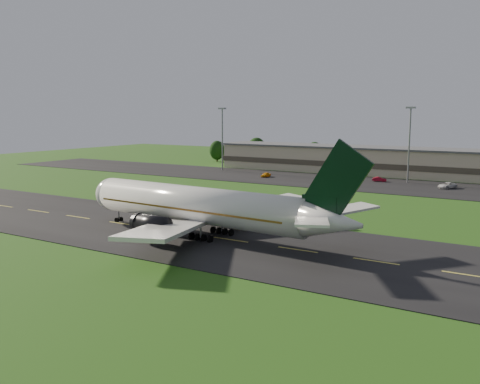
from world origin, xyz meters
The scene contains 10 objects.
ground centered at (0.00, 0.00, 0.00)m, with size 360.00×360.00×0.00m, color #224C13.
taxiway centered at (0.00, 0.00, 0.05)m, with size 220.00×30.00×0.10m, color black.
apron centered at (0.00, 72.00, 0.05)m, with size 260.00×30.00×0.10m, color black.
airliner centered at (-5.48, -0.05, 4.66)m, with size 51.30×42.11×15.57m.
terminal centered at (6.40, 96.18, 3.99)m, with size 145.00×16.00×8.40m.
light_mast_west centered at (-55.00, 80.00, 12.74)m, with size 2.40×1.20×20.35m.
light_mast_centre centered at (5.00, 80.00, 12.74)m, with size 2.40×1.20×20.35m.
service_vehicle_a centered at (-33.62, 70.86, 0.77)m, with size 1.57×3.91×1.33m, color #ECA00D.
service_vehicle_b centered at (-2.14, 78.28, 0.72)m, with size 1.31×3.77×1.24m, color maroon.
service_vehicle_c centered at (16.30, 74.24, 0.84)m, with size 2.44×5.29×1.47m, color silver.
Camera 1 is at (42.11, -65.02, 18.84)m, focal length 40.00 mm.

